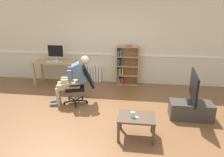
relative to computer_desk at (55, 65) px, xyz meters
name	(u,v)px	position (x,y,z in m)	size (l,w,h in m)	color
ground_plane	(100,122)	(1.83, -2.15, -0.65)	(18.00, 18.00, 0.00)	brown
back_wall	(115,41)	(1.83, 0.50, 0.70)	(12.00, 0.13, 2.70)	beige
computer_desk	(55,65)	(0.00, 0.00, 0.00)	(1.28, 0.61, 0.76)	tan
imac_monitor	(56,51)	(0.02, 0.08, 0.40)	(0.53, 0.14, 0.51)	silver
keyboard	(52,62)	(-0.02, -0.14, 0.12)	(0.37, 0.12, 0.02)	silver
computer_mouse	(61,62)	(0.25, -0.12, 0.13)	(0.06, 0.10, 0.03)	white
bookshelf	(126,66)	(2.21, 0.30, -0.05)	(0.70, 0.29, 1.25)	#AD7F4C
radiator	(91,74)	(1.03, 0.39, -0.38)	(0.71, 0.08, 0.53)	white
office_chair	(81,83)	(1.19, -1.25, -0.12)	(0.81, 0.67, 0.97)	black
person_seated	(73,79)	(1.02, -1.30, 0.00)	(1.01, 0.59, 1.21)	tan
tv_stand	(191,110)	(3.77, -1.69, -0.46)	(0.90, 0.42, 0.37)	#3D3833
tv_screen	(194,87)	(3.77, -1.69, 0.07)	(0.24, 0.97, 0.66)	black
coffee_table	(136,119)	(2.61, -2.57, -0.29)	(0.67, 0.48, 0.42)	#4C3D2D
drinking_glass	(133,114)	(2.54, -2.60, -0.17)	(0.07, 0.07, 0.10)	silver
spare_remote	(135,117)	(2.57, -2.61, -0.22)	(0.04, 0.15, 0.02)	white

